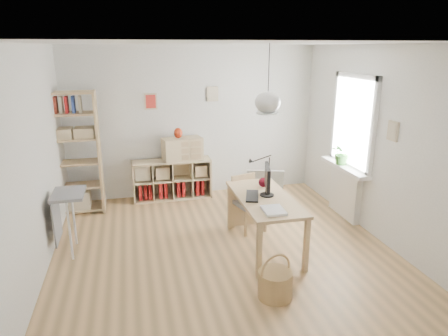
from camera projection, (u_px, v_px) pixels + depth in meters
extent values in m
plane|color=tan|center=(222.00, 247.00, 5.53)|extent=(4.50, 4.50, 0.00)
plane|color=white|center=(194.00, 122.00, 7.23)|extent=(4.50, 0.00, 4.50)
plane|color=white|center=(289.00, 226.00, 3.04)|extent=(4.50, 0.00, 4.50)
plane|color=white|center=(34.00, 164.00, 4.64)|extent=(0.00, 4.50, 4.50)
plane|color=white|center=(377.00, 143.00, 5.64)|extent=(0.00, 4.50, 4.50)
plane|color=white|center=(222.00, 43.00, 4.74)|extent=(4.50, 4.50, 0.00)
cylinder|color=black|center=(269.00, 73.00, 4.83)|extent=(0.01, 0.01, 0.68)
ellipsoid|color=white|center=(268.00, 102.00, 4.93)|extent=(0.32, 0.32, 0.27)
cube|color=white|center=(354.00, 122.00, 6.13)|extent=(0.03, 1.00, 1.30)
cube|color=white|center=(373.00, 129.00, 5.63)|extent=(0.06, 0.08, 1.46)
cube|color=white|center=(336.00, 116.00, 6.63)|extent=(0.06, 0.08, 1.46)
cube|color=white|center=(357.00, 76.00, 5.93)|extent=(0.06, 1.16, 0.08)
cube|color=white|center=(349.00, 165.00, 6.33)|extent=(0.06, 1.16, 0.08)
cube|color=white|center=(345.00, 192.00, 6.46)|extent=(0.10, 0.80, 0.80)
cube|color=white|center=(345.00, 167.00, 6.32)|extent=(0.22, 1.20, 0.06)
cube|color=tan|center=(265.00, 198.00, 5.30)|extent=(0.70, 1.50, 0.04)
cube|color=tan|center=(259.00, 251.00, 4.69)|extent=(0.06, 0.06, 0.71)
cube|color=tan|center=(230.00, 207.00, 5.99)|extent=(0.06, 0.06, 0.71)
cube|color=tan|center=(306.00, 246.00, 4.82)|extent=(0.06, 0.06, 0.71)
cube|color=tan|center=(268.00, 203.00, 6.13)|extent=(0.06, 0.06, 0.71)
cube|color=tan|center=(173.00, 197.00, 7.32)|extent=(1.40, 0.38, 0.03)
cube|color=tan|center=(171.00, 161.00, 7.12)|extent=(1.40, 0.38, 0.03)
cube|color=tan|center=(134.00, 182.00, 7.07)|extent=(0.03, 0.38, 0.72)
cube|color=tan|center=(209.00, 177.00, 7.38)|extent=(0.03, 0.38, 0.72)
cube|color=tan|center=(171.00, 176.00, 7.39)|extent=(1.40, 0.02, 0.72)
cube|color=maroon|center=(140.00, 190.00, 7.16)|extent=(0.06, 0.26, 0.30)
cube|color=maroon|center=(145.00, 190.00, 7.18)|extent=(0.05, 0.26, 0.30)
cube|color=maroon|center=(150.00, 190.00, 7.20)|extent=(0.05, 0.26, 0.30)
cube|color=maroon|center=(160.00, 189.00, 7.24)|extent=(0.05, 0.26, 0.30)
cube|color=maroon|center=(165.00, 188.00, 7.26)|extent=(0.05, 0.26, 0.30)
cube|color=maroon|center=(178.00, 187.00, 7.31)|extent=(0.06, 0.26, 0.30)
cube|color=maroon|center=(183.00, 187.00, 7.33)|extent=(0.06, 0.26, 0.30)
cube|color=maroon|center=(197.00, 186.00, 7.39)|extent=(0.06, 0.26, 0.30)
cube|color=maroon|center=(202.00, 185.00, 7.41)|extent=(0.05, 0.26, 0.30)
cube|color=tan|center=(50.00, 155.00, 6.38)|extent=(0.04, 0.38, 2.00)
cube|color=tan|center=(99.00, 152.00, 6.55)|extent=(0.04, 0.38, 2.00)
cube|color=tan|center=(81.00, 208.00, 6.74)|extent=(0.76, 0.38, 0.03)
cube|color=tan|center=(78.00, 186.00, 6.62)|extent=(0.76, 0.38, 0.03)
cube|color=tan|center=(76.00, 163.00, 6.51)|extent=(0.76, 0.38, 0.03)
cube|color=tan|center=(73.00, 139.00, 6.39)|extent=(0.76, 0.38, 0.03)
cube|color=tan|center=(70.00, 114.00, 6.27)|extent=(0.76, 0.38, 0.03)
cube|color=tan|center=(68.00, 93.00, 6.18)|extent=(0.76, 0.38, 0.03)
cube|color=#273E91|center=(50.00, 105.00, 6.17)|extent=(0.04, 0.18, 0.26)
cube|color=maroon|center=(56.00, 105.00, 6.19)|extent=(0.04, 0.18, 0.26)
cube|color=beige|center=(61.00, 105.00, 6.21)|extent=(0.04, 0.18, 0.26)
cube|color=maroon|center=(67.00, 105.00, 6.22)|extent=(0.04, 0.18, 0.26)
cube|color=#273E91|center=(73.00, 104.00, 6.25)|extent=(0.04, 0.18, 0.26)
cube|color=beige|center=(80.00, 104.00, 6.27)|extent=(0.04, 0.18, 0.26)
cube|color=gray|center=(68.00, 194.00, 5.18)|extent=(0.40, 0.55, 0.04)
cylinder|color=white|center=(70.00, 231.00, 5.09)|extent=(0.03, 0.03, 0.82)
cylinder|color=white|center=(74.00, 217.00, 5.50)|extent=(0.03, 0.03, 0.82)
cube|color=gray|center=(57.00, 219.00, 5.23)|extent=(0.02, 0.50, 0.62)
cube|color=gray|center=(249.00, 203.00, 5.94)|extent=(0.50, 0.50, 0.06)
cube|color=tan|center=(246.00, 224.00, 5.78)|extent=(0.04, 0.04, 0.40)
cube|color=tan|center=(233.00, 215.00, 6.07)|extent=(0.04, 0.04, 0.40)
cube|color=tan|center=(265.00, 219.00, 5.94)|extent=(0.04, 0.04, 0.40)
cube|color=tan|center=(253.00, 211.00, 6.23)|extent=(0.04, 0.04, 0.40)
cube|color=tan|center=(243.00, 186.00, 6.03)|extent=(0.40, 0.14, 0.37)
cylinder|color=#9E7C47|center=(275.00, 284.00, 4.38)|extent=(0.38, 0.38, 0.31)
torus|color=#9E7C47|center=(276.00, 270.00, 4.33)|extent=(0.38, 0.13, 0.38)
cube|color=silver|center=(265.00, 213.00, 6.63)|extent=(0.74, 0.61, 0.02)
cube|color=silver|center=(246.00, 204.00, 6.61)|extent=(0.16, 0.42, 0.33)
cube|color=silver|center=(283.00, 205.00, 6.55)|extent=(0.16, 0.42, 0.33)
cube|color=silver|center=(265.00, 210.00, 6.39)|extent=(0.60, 0.23, 0.33)
cube|color=silver|center=(265.00, 200.00, 6.78)|extent=(0.60, 0.23, 0.33)
cube|color=silver|center=(265.00, 180.00, 6.86)|extent=(0.66, 0.40, 0.40)
sphere|color=yellow|center=(256.00, 202.00, 6.51)|extent=(0.14, 0.14, 0.14)
sphere|color=#186EA8|center=(271.00, 199.00, 6.60)|extent=(0.14, 0.14, 0.14)
sphere|color=#D15C1A|center=(264.00, 201.00, 6.54)|extent=(0.14, 0.14, 0.14)
sphere|color=green|center=(276.00, 203.00, 6.46)|extent=(0.14, 0.14, 0.14)
cylinder|color=black|center=(267.00, 195.00, 5.34)|extent=(0.19, 0.19, 0.02)
cylinder|color=black|center=(267.00, 191.00, 5.33)|extent=(0.04, 0.04, 0.09)
cube|color=black|center=(267.00, 177.00, 5.27)|extent=(0.17, 0.47, 0.31)
cube|color=black|center=(252.00, 196.00, 5.29)|extent=(0.29, 0.46, 0.02)
cylinder|color=black|center=(269.00, 180.00, 5.91)|extent=(0.05, 0.05, 0.03)
cylinder|color=black|center=(269.00, 169.00, 5.86)|extent=(0.01, 0.01, 0.35)
cone|color=black|center=(252.00, 161.00, 5.68)|extent=(0.09, 0.06, 0.08)
sphere|color=#520A1B|center=(263.00, 182.00, 5.66)|extent=(0.14, 0.14, 0.14)
cube|color=white|center=(274.00, 210.00, 4.82)|extent=(0.26, 0.32, 0.03)
cube|color=tan|center=(182.00, 149.00, 7.11)|extent=(0.74, 0.44, 0.40)
ellipsoid|color=maroon|center=(178.00, 133.00, 7.01)|extent=(0.15, 0.15, 0.18)
imported|color=#2B5F23|center=(342.00, 153.00, 6.33)|extent=(0.41, 0.38, 0.37)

